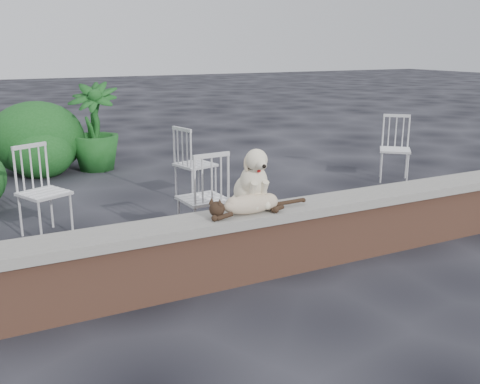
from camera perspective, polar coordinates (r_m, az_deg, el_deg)
name	(u,v)px	position (r m, az deg, el deg)	size (l,w,h in m)	color
ground	(317,262)	(5.10, 8.01, -7.21)	(60.00, 60.00, 0.00)	black
brick_wall	(318,236)	(5.01, 8.11, -4.56)	(6.00, 0.30, 0.50)	brown
capstone	(319,205)	(4.92, 8.23, -1.38)	(6.20, 0.40, 0.08)	slate
dog	(250,177)	(4.60, 1.09, 1.57)	(0.35, 0.46, 0.53)	beige
cat	(250,203)	(4.48, 1.08, -1.11)	(1.08, 0.26, 0.18)	tan
chair_a	(44,192)	(5.93, -19.72, 0.04)	(0.56, 0.56, 0.94)	silver
chair_d	(395,149)	(8.21, 15.83, 4.36)	(0.56, 0.56, 0.94)	silver
chair_c	(203,197)	(5.39, -3.88, -0.54)	(0.56, 0.56, 0.94)	silver
chair_e	(195,163)	(6.94, -4.67, 3.00)	(0.56, 0.56, 0.94)	silver
potted_plant_b	(94,127)	(8.87, -14.91, 6.56)	(0.76, 0.76, 1.36)	#144817
shrubbery	(22,149)	(8.55, -21.74, 4.13)	(2.41, 3.04, 1.14)	#144817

